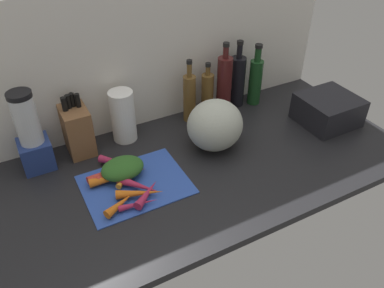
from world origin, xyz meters
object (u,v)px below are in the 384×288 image
carrot_6 (138,204)px  winter_squash (215,125)px  cutting_board (135,184)px  carrot_5 (125,176)px  carrot_2 (126,173)px  blender_appliance (31,137)px  dish_rack (328,110)px  carrot_8 (105,173)px  bottle_2 (224,85)px  carrot_10 (109,171)px  bottle_3 (237,80)px  bottle_4 (255,80)px  carrot_0 (120,204)px  carrot_1 (118,163)px  paper_towel_roll (123,116)px  carrot_9 (140,193)px  bottle_1 (207,94)px  knife_block (77,129)px  carrot_4 (147,193)px  carrot_3 (139,186)px  carrot_7 (111,179)px  bottle_0 (189,97)px

carrot_6 → winter_squash: (40.86, 18.33, 8.55)cm
cutting_board → carrot_5: carrot_5 is taller
carrot_2 → carrot_5: (-0.93, -1.72, 0.07)cm
blender_appliance → dish_rack: size_ratio=1.35×
carrot_8 → bottle_2: bottle_2 is taller
carrot_10 → bottle_2: 65.44cm
carrot_10 → bottle_3: bearing=17.4°
bottle_4 → dish_rack: size_ratio=1.24×
carrot_0 → winter_squash: winter_squash is taller
carrot_1 → winter_squash: size_ratio=0.68×
paper_towel_roll → carrot_9: bearing=-102.5°
carrot_0 → carrot_6: 6.11cm
carrot_9 → carrot_0: bearing=-167.7°
bottle_4 → bottle_2: bearing=-178.0°
cutting_board → bottle_2: 62.96cm
bottle_1 → bottle_2: bottle_2 is taller
carrot_10 → knife_block: 23.46cm
carrot_5 → bottle_1: size_ratio=0.48×
dish_rack → bottle_2: bearing=141.8°
carrot_1 → carrot_4: 21.36cm
carrot_3 → bottle_3: 73.79cm
carrot_1 → knife_block: bearing=117.7°
carrot_9 → paper_towel_roll: bearing=77.5°
cutting_board → carrot_5: size_ratio=3.05×
cutting_board → carrot_3: size_ratio=2.29×
carrot_7 → blender_appliance: blender_appliance is taller
winter_squash → paper_towel_roll: (-30.35, 22.69, 0.63)cm
bottle_2 → bottle_3: 10.14cm
bottle_0 → blender_appliance: bearing=-178.1°
carrot_2 → knife_block: (-10.55, 24.96, 8.19)cm
carrot_6 → bottle_4: bottle_4 is taller
carrot_7 → dish_rack: 99.12cm
cutting_board → carrot_9: size_ratio=2.27×
bottle_2 → bottle_4: bearing=2.0°
bottle_3 → knife_block: bearing=-179.5°
carrot_0 → bottle_3: bearing=29.0°
carrot_3 → bottle_2: 64.28cm
carrot_6 → carrot_8: 20.71cm
cutting_board → carrot_6: (-3.38, -11.77, 1.52)cm
carrot_4 → winter_squash: (36.25, 15.44, 8.03)cm
bottle_3 → bottle_4: size_ratio=1.08×
carrot_3 → dish_rack: 91.46cm
winter_squash → bottle_3: bearing=42.7°
carrot_4 → bottle_2: bearing=34.5°
carrot_0 → carrot_8: size_ratio=0.91×
blender_appliance → carrot_9: bearing=-51.6°
carrot_2 → carrot_10: bearing=148.9°
bottle_0 → bottle_3: 26.18cm
knife_block → bottle_3: bottle_3 is taller
winter_squash → dish_rack: bearing=-7.9°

